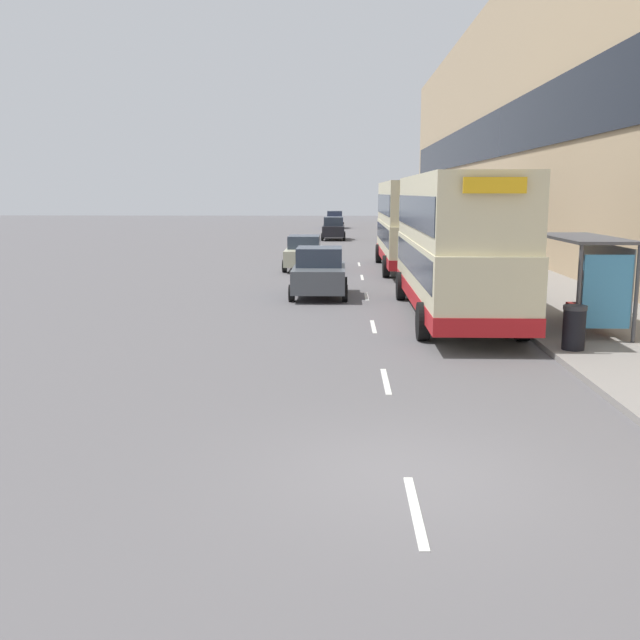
# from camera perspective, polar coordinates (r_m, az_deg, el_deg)

# --- Properties ---
(ground_plane) EXTENTS (220.00, 220.00, 0.00)m
(ground_plane) POSITION_cam_1_polar(r_m,az_deg,el_deg) (10.01, 6.98, -12.15)
(ground_plane) COLOR #5B595B
(pavement) EXTENTS (5.00, 93.00, 0.14)m
(pavement) POSITION_cam_1_polar(r_m,az_deg,el_deg) (48.44, 10.63, 5.59)
(pavement) COLOR gray
(pavement) RESTS_ON ground_plane
(terrace_facade) EXTENTS (3.10, 93.00, 16.70)m
(terrace_facade) POSITION_cam_1_polar(r_m,az_deg,el_deg) (49.27, 15.71, 15.10)
(terrace_facade) COLOR tan
(terrace_facade) RESTS_ON ground_plane
(lane_mark_0) EXTENTS (0.12, 2.00, 0.01)m
(lane_mark_0) POSITION_cam_1_polar(r_m,az_deg,el_deg) (8.97, 7.64, -14.87)
(lane_mark_0) COLOR silver
(lane_mark_0) RESTS_ON ground_plane
(lane_mark_1) EXTENTS (0.12, 2.00, 0.01)m
(lane_mark_1) POSITION_cam_1_polar(r_m,az_deg,el_deg) (14.60, 5.29, -4.89)
(lane_mark_1) COLOR silver
(lane_mark_1) RESTS_ON ground_plane
(lane_mark_2) EXTENTS (0.12, 2.00, 0.01)m
(lane_mark_2) POSITION_cam_1_polar(r_m,az_deg,el_deg) (20.44, 4.29, -0.53)
(lane_mark_2) COLOR silver
(lane_mark_2) RESTS_ON ground_plane
(lane_mark_3) EXTENTS (0.12, 2.00, 0.01)m
(lane_mark_3) POSITION_cam_1_polar(r_m,az_deg,el_deg) (26.35, 3.74, 1.89)
(lane_mark_3) COLOR silver
(lane_mark_3) RESTS_ON ground_plane
(lane_mark_4) EXTENTS (0.12, 2.00, 0.01)m
(lane_mark_4) POSITION_cam_1_polar(r_m,az_deg,el_deg) (32.29, 3.39, 3.42)
(lane_mark_4) COLOR silver
(lane_mark_4) RESTS_ON ground_plane
(lane_mark_5) EXTENTS (0.12, 2.00, 0.01)m
(lane_mark_5) POSITION_cam_1_polar(r_m,az_deg,el_deg) (38.25, 3.15, 4.47)
(lane_mark_5) COLOR silver
(lane_mark_5) RESTS_ON ground_plane
(bus_shelter) EXTENTS (1.60, 4.20, 2.48)m
(bus_shelter) POSITION_cam_1_polar(r_m,az_deg,el_deg) (20.35, 20.98, 4.10)
(bus_shelter) COLOR #4C4C51
(bus_shelter) RESTS_ON ground_plane
(double_decker_bus_near) EXTENTS (2.85, 10.99, 4.30)m
(double_decker_bus_near) POSITION_cam_1_polar(r_m,az_deg,el_deg) (21.94, 10.70, 6.06)
(double_decker_bus_near) COLOR beige
(double_decker_bus_near) RESTS_ON ground_plane
(double_decker_bus_ahead) EXTENTS (2.85, 10.72, 4.30)m
(double_decker_bus_ahead) POSITION_cam_1_polar(r_m,az_deg,el_deg) (35.63, 7.10, 7.67)
(double_decker_bus_ahead) COLOR beige
(double_decker_bus_ahead) RESTS_ON ground_plane
(car_0) EXTENTS (2.00, 4.18, 1.84)m
(car_0) POSITION_cam_1_polar(r_m,az_deg,el_deg) (77.47, 1.18, 8.02)
(car_0) COLOR navy
(car_0) RESTS_ON ground_plane
(car_1) EXTENTS (2.07, 3.89, 1.81)m
(car_1) POSITION_cam_1_polar(r_m,az_deg,el_deg) (26.24, -0.05, 3.81)
(car_1) COLOR #4C5156
(car_1) RESTS_ON ground_plane
(car_2) EXTENTS (1.94, 4.39, 1.83)m
(car_2) POSITION_cam_1_polar(r_m,az_deg,el_deg) (58.42, 1.09, 7.33)
(car_2) COLOR black
(car_2) RESTS_ON ground_plane
(car_3) EXTENTS (1.95, 4.28, 1.68)m
(car_3) POSITION_cam_1_polar(r_m,az_deg,el_deg) (35.64, -1.28, 5.41)
(car_3) COLOR #B7B799
(car_3) RESTS_ON ground_plane
(pedestrian_at_shelter) EXTENTS (0.33, 0.33, 1.68)m
(pedestrian_at_shelter) POSITION_cam_1_polar(r_m,az_deg,el_deg) (23.27, 22.04, 2.53)
(pedestrian_at_shelter) COLOR #23232D
(pedestrian_at_shelter) RESTS_ON ground_plane
(litter_bin) EXTENTS (0.55, 0.55, 1.05)m
(litter_bin) POSITION_cam_1_polar(r_m,az_deg,el_deg) (17.74, 19.66, -0.56)
(litter_bin) COLOR black
(litter_bin) RESTS_ON ground_plane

